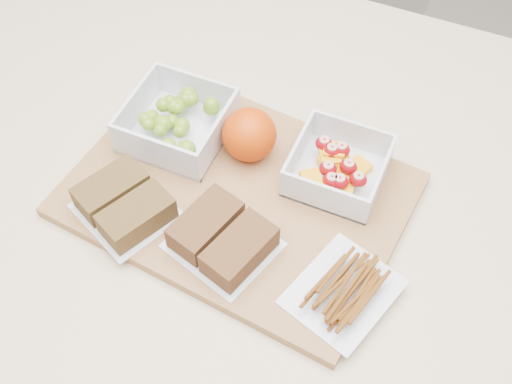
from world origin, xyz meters
TOP-DOWN VIEW (x-y plane):
  - counter at (0.00, 0.00)m, footprint 1.20×0.90m
  - cutting_board at (-0.02, -0.01)m, footprint 0.45×0.34m
  - grape_container at (-0.13, 0.05)m, footprint 0.13×0.13m
  - fruit_container at (0.09, 0.06)m, footprint 0.12×0.12m
  - orange at (-0.03, 0.06)m, footprint 0.07×0.07m
  - sandwich_bag_left at (-0.13, -0.10)m, footprint 0.15×0.14m
  - sandwich_bag_center at (0.00, -0.09)m, footprint 0.14×0.14m
  - pretzel_bag at (0.15, -0.09)m, footprint 0.14×0.15m

SIDE VIEW (x-z plane):
  - counter at x=0.00m, z-range 0.00..0.90m
  - cutting_board at x=-0.02m, z-range 0.90..0.92m
  - pretzel_bag at x=0.15m, z-range 0.92..0.94m
  - sandwich_bag_left at x=-0.13m, z-range 0.92..0.95m
  - sandwich_bag_center at x=0.00m, z-range 0.92..0.95m
  - fruit_container at x=0.09m, z-range 0.91..0.96m
  - grape_container at x=-0.13m, z-range 0.91..0.97m
  - orange at x=-0.03m, z-range 0.92..0.99m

